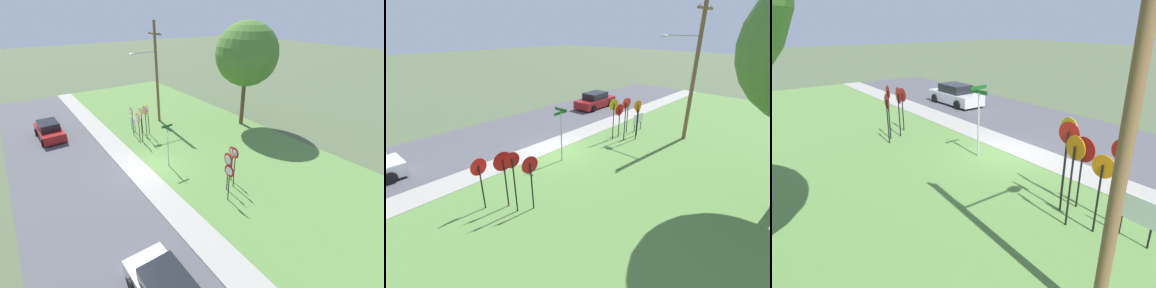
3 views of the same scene
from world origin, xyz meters
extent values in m
plane|color=#4C5B3D|center=(0.00, 0.00, 0.00)|extent=(160.00, 160.00, 0.00)
cube|color=#4C4C51|center=(0.00, -4.80, 0.01)|extent=(44.00, 6.40, 0.01)
cube|color=#99968C|center=(0.00, -0.80, 0.03)|extent=(44.00, 1.60, 0.06)
cube|color=#567F3D|center=(0.00, 6.00, 0.02)|extent=(44.00, 12.00, 0.04)
cylinder|color=black|center=(-5.53, 1.38, 1.14)|extent=(0.06, 0.06, 2.19)
cylinder|color=red|center=(-5.53, 1.33, 2.19)|extent=(0.61, 0.05, 0.61)
cylinder|color=white|center=(-5.53, 1.32, 2.19)|extent=(0.48, 0.03, 0.48)
cylinder|color=black|center=(-4.89, 2.53, 1.21)|extent=(0.06, 0.06, 2.34)
cylinder|color=orange|center=(-4.89, 2.49, 2.33)|extent=(0.65, 0.15, 0.66)
cylinder|color=white|center=(-4.89, 2.47, 2.33)|extent=(0.50, 0.11, 0.51)
cylinder|color=black|center=(-4.29, 2.01, 1.28)|extent=(0.06, 0.06, 2.49)
cylinder|color=red|center=(-4.29, 1.97, 2.48)|extent=(0.67, 0.05, 0.67)
cylinder|color=white|center=(-4.29, 1.95, 2.48)|extent=(0.52, 0.03, 0.52)
cylinder|color=black|center=(-5.54, 2.21, 1.02)|extent=(0.06, 0.06, 1.96)
cylinder|color=orange|center=(-5.54, 2.17, 1.95)|extent=(0.63, 0.06, 0.63)
cylinder|color=white|center=(-5.54, 2.15, 1.95)|extent=(0.49, 0.04, 0.49)
cylinder|color=black|center=(-4.47, 1.45, 1.01)|extent=(0.06, 0.06, 1.93)
cylinder|color=red|center=(-4.47, 1.41, 1.92)|extent=(0.76, 0.08, 0.76)
cylinder|color=white|center=(-4.47, 1.39, 1.92)|extent=(0.59, 0.05, 0.59)
cylinder|color=black|center=(-3.86, 1.41, 1.24)|extent=(0.06, 0.06, 2.39)
cylinder|color=gold|center=(-3.86, 1.37, 2.38)|extent=(0.71, 0.16, 0.72)
cylinder|color=white|center=(-3.86, 1.36, 2.38)|extent=(0.55, 0.12, 0.56)
cylinder|color=black|center=(5.70, 2.08, 1.02)|extent=(0.06, 0.06, 1.96)
cone|color=red|center=(5.70, 2.04, 1.93)|extent=(0.70, 0.09, 0.70)
cone|color=silver|center=(5.70, 2.02, 1.93)|extent=(0.48, 0.06, 0.48)
cylinder|color=black|center=(4.96, 2.65, 1.11)|extent=(0.06, 0.06, 2.13)
cone|color=red|center=(4.96, 2.61, 2.09)|extent=(0.80, 0.13, 0.81)
cone|color=silver|center=(4.96, 2.59, 2.09)|extent=(0.55, 0.08, 0.55)
cylinder|color=black|center=(4.91, 3.20, 1.21)|extent=(0.06, 0.06, 2.35)
cone|color=red|center=(4.91, 3.16, 2.32)|extent=(0.64, 0.11, 0.64)
cone|color=white|center=(4.91, 3.14, 2.32)|extent=(0.43, 0.07, 0.44)
cylinder|color=black|center=(4.35, 3.53, 1.07)|extent=(0.06, 0.06, 2.06)
cone|color=red|center=(4.35, 3.49, 2.03)|extent=(0.71, 0.11, 0.71)
cone|color=silver|center=(4.35, 3.47, 2.03)|extent=(0.48, 0.07, 0.48)
cylinder|color=#9EA0A8|center=(0.58, 1.23, 1.38)|extent=(0.07, 0.07, 2.68)
cylinder|color=#9EA0A8|center=(0.58, 1.23, 2.73)|extent=(0.09, 0.09, 0.03)
cube|color=#19511E|center=(0.58, 1.23, 2.79)|extent=(0.96, 0.07, 0.15)
cube|color=#19511E|center=(0.58, 1.23, 2.96)|extent=(0.06, 0.82, 0.15)
cylinder|color=brown|center=(-7.26, 4.78, 4.47)|extent=(0.24, 0.24, 8.87)
cube|color=brown|center=(-7.26, 4.78, 7.84)|extent=(2.10, 0.12, 0.12)
cylinder|color=gray|center=(-8.11, 4.78, 7.94)|extent=(0.09, 0.09, 0.10)
cylinder|color=gray|center=(-6.41, 4.78, 7.94)|extent=(0.09, 0.09, 0.10)
cylinder|color=#9EA0A8|center=(-7.26, 3.69, 6.43)|extent=(0.08, 2.19, 0.08)
ellipsoid|color=#B7B7BC|center=(-7.26, 2.59, 6.37)|extent=(0.40, 0.56, 0.18)
cylinder|color=black|center=(-6.78, 1.76, 0.32)|extent=(0.05, 0.05, 0.55)
cylinder|color=black|center=(-6.01, 1.72, 0.32)|extent=(0.05, 0.05, 0.55)
cube|color=white|center=(-6.39, 1.74, 0.94)|extent=(1.10, 0.08, 0.70)
cylinder|color=black|center=(7.81, -2.90, 0.31)|extent=(0.60, 0.19, 0.60)
cube|color=maroon|center=(-9.14, -4.54, 0.50)|extent=(4.19, 1.85, 0.68)
cube|color=black|center=(-9.14, -4.54, 1.12)|extent=(2.12, 1.52, 0.56)
cylinder|color=black|center=(-7.89, -3.63, 0.31)|extent=(0.61, 0.20, 0.60)
cylinder|color=black|center=(-7.83, -5.35, 0.31)|extent=(0.61, 0.20, 0.60)
cylinder|color=black|center=(-10.45, -3.72, 0.31)|extent=(0.61, 0.20, 0.60)
cylinder|color=black|center=(-10.39, -5.44, 0.31)|extent=(0.61, 0.20, 0.60)
camera|label=1|loc=(14.74, -6.64, 9.64)|focal=25.50mm
camera|label=2|loc=(9.61, 11.01, 6.81)|focal=24.93mm
camera|label=3|loc=(-9.60, 9.64, 5.37)|focal=31.27mm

